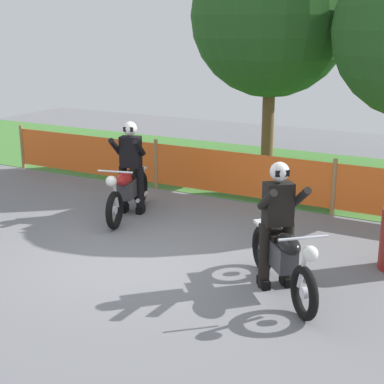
% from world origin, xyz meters
% --- Properties ---
extents(ground, '(24.00, 24.00, 0.02)m').
position_xyz_m(ground, '(0.00, 0.00, -0.01)').
color(ground, slate).
extents(grass_verge, '(24.00, 5.11, 0.01)m').
position_xyz_m(grass_verge, '(0.00, 5.85, 0.01)').
color(grass_verge, '#427A33').
rests_on(grass_verge, ground).
extents(barrier_fence, '(11.36, 0.08, 1.05)m').
position_xyz_m(barrier_fence, '(0.00, 3.30, 0.54)').
color(barrier_fence, '#997547').
rests_on(barrier_fence, ground).
extents(tree_leftmost, '(3.58, 3.58, 5.32)m').
position_xyz_m(tree_leftmost, '(-0.41, 5.85, 3.52)').
color(tree_leftmost, brown).
rests_on(tree_leftmost, ground).
extents(motorcycle_lead, '(0.80, 2.04, 0.99)m').
position_xyz_m(motorcycle_lead, '(-1.35, 1.49, 0.48)').
color(motorcycle_lead, black).
rests_on(motorcycle_lead, ground).
extents(motorcycle_trailing, '(1.48, 1.64, 0.99)m').
position_xyz_m(motorcycle_trailing, '(2.19, -0.18, 0.48)').
color(motorcycle_trailing, black).
rests_on(motorcycle_trailing, ground).
extents(rider_lead, '(0.65, 0.66, 1.69)m').
position_xyz_m(rider_lead, '(-1.40, 1.69, 0.92)').
color(rider_lead, black).
rests_on(rider_lead, ground).
extents(rider_trailing, '(0.75, 0.77, 1.69)m').
position_xyz_m(rider_trailing, '(2.04, -0.01, 0.95)').
color(rider_trailing, black).
rests_on(rider_trailing, ground).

